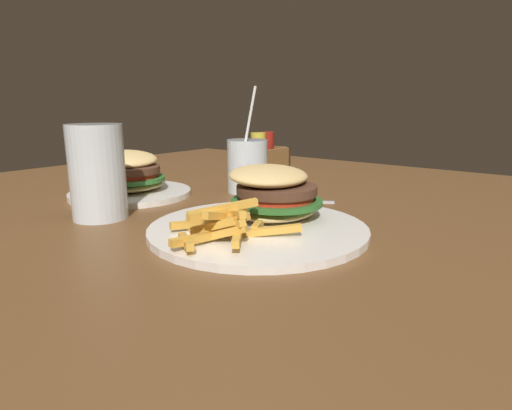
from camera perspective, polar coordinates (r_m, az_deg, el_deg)
dining_table at (r=0.72m, az=-10.25°, el=-8.64°), size 1.48×1.32×0.78m
meal_plate_near at (r=0.59m, az=1.05°, el=-0.72°), size 0.29×0.29×0.09m
beer_glass at (r=0.68m, az=-20.37°, el=3.86°), size 0.08×0.08×0.14m
juice_glass at (r=0.84m, az=-1.15°, el=4.94°), size 0.08×0.08×0.20m
spoon at (r=0.76m, az=0.11°, el=1.02°), size 0.11×0.16×0.02m
meal_plate_far at (r=0.84m, az=-16.54°, el=3.28°), size 0.22×0.22×0.09m
condiment_caddy at (r=1.06m, az=0.93°, el=6.23°), size 0.11×0.09×0.10m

